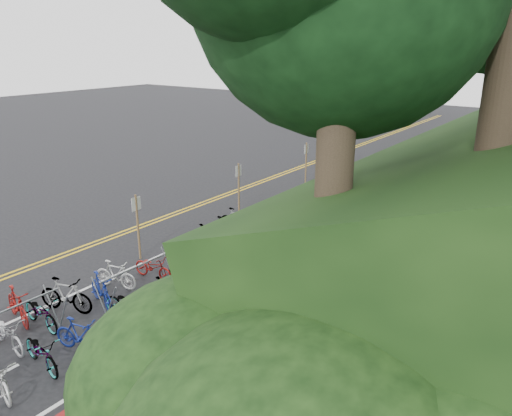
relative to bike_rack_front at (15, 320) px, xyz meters
The scene contains 8 objects.
ground 2.77m from the bike_rack_front, 161.67° to the left, with size 120.00×120.00×0.00m, color black.
road_markings 11.11m from the bike_rack_front, 99.64° to the left, with size 7.47×80.00×0.01m.
red_curb 13.25m from the bike_rack_front, 75.94° to the left, with size 0.25×28.00×0.10m, color maroon.
bike_rack_front is the anchor object (origin of this frame).
bike_racks_rest 13.83m from the bike_rack_front, 87.88° to the left, with size 1.14×23.00×1.17m.
signposts_rest 14.95m from the bike_rack_front, 97.26° to the left, with size 0.08×18.40×2.50m.
bike_front 1.54m from the bike_rack_front, 150.08° to the left, with size 1.74×0.49×1.05m, color maroon.
bike_valet 3.62m from the bike_rack_front, 82.51° to the left, with size 3.53×14.26×1.09m.
Camera 1 is at (14.22, -6.25, 7.74)m, focal length 35.00 mm.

